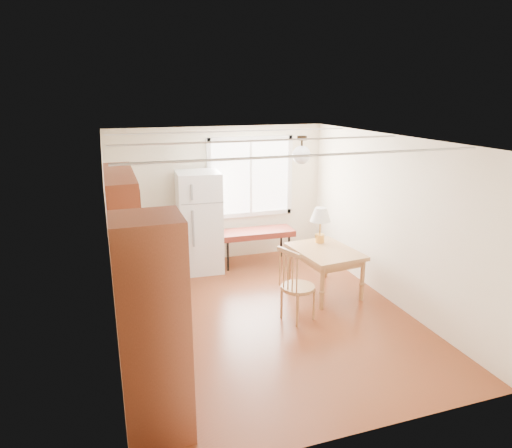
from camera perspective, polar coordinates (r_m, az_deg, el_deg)
name	(u,v)px	position (r m, az deg, el deg)	size (l,w,h in m)	color
room_shell	(264,232)	(6.19, 1.04, -1.05)	(4.60, 5.60, 2.62)	#572412
kitchen_run	(141,296)	(5.43, -14.16, -8.74)	(0.65, 3.40, 2.20)	brown
window_unit	(251,177)	(8.59, -0.68, 5.88)	(1.64, 0.05, 1.51)	white
pendant_light	(302,154)	(6.60, 5.72, 8.72)	(0.26, 0.26, 0.40)	#2D2214
refrigerator	(199,222)	(8.07, -7.09, 0.26)	(0.77, 0.78, 1.78)	white
bench	(256,234)	(8.38, -0.04, -1.24)	(1.41, 0.56, 0.64)	#5D1E16
dining_table	(325,256)	(7.25, 8.60, -3.95)	(0.97, 1.23, 0.72)	#9F6C3D
chair	(293,280)	(6.28, 4.64, -7.05)	(0.51, 0.51, 1.06)	#9F6C3D
table_lamp	(320,217)	(7.43, 8.07, 0.83)	(0.34, 0.34, 0.58)	gold
coffee_maker	(145,306)	(4.73, -13.67, -9.97)	(0.21, 0.26, 0.37)	black
kettle	(135,277)	(5.58, -14.86, -6.38)	(0.12, 0.12, 0.23)	red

